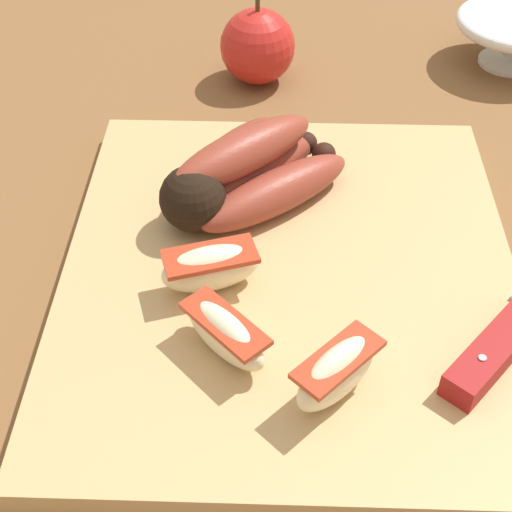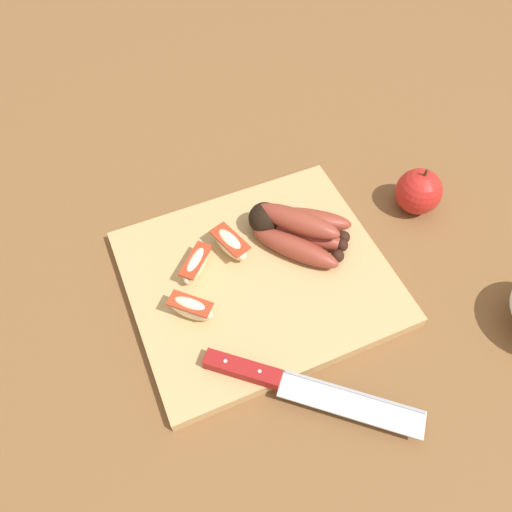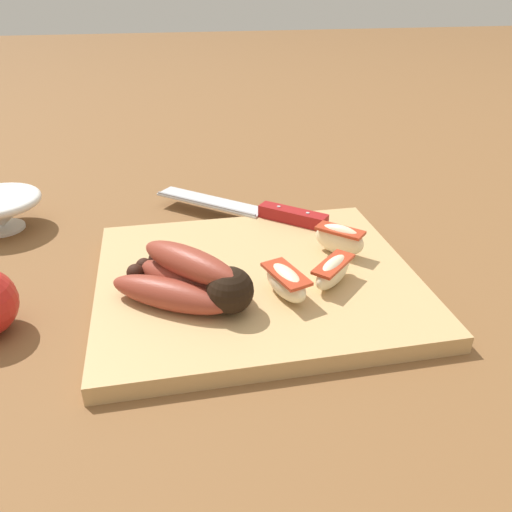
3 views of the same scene
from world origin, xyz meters
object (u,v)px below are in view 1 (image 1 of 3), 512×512
Objects in this scene: apple_wedge_near at (337,372)px; apple_wedge_middle at (225,333)px; apple_wedge_far at (211,267)px; whole_apple at (258,46)px; banana_bunch at (242,174)px.

apple_wedge_near reaches higher than apple_wedge_middle.
whole_apple is (0.31, -0.02, -0.00)m from apple_wedge_far.
apple_wedge_far is (0.09, 0.08, -0.00)m from apple_wedge_near.
apple_wedge_middle is 0.06m from apple_wedge_far.
whole_apple is at bearing -1.38° from apple_wedge_middle.
whole_apple is (0.37, -0.01, -0.00)m from apple_wedge_middle.
apple_wedge_near is at bearing -161.16° from banana_bunch.
apple_wedge_near is 0.07m from apple_wedge_middle.
apple_wedge_near is at bearing -137.67° from apple_wedge_far.
apple_wedge_near is 0.12m from apple_wedge_far.
banana_bunch is 1.90× the size of whole_apple.
apple_wedge_far is 0.85× the size of whole_apple.
whole_apple reaches higher than apple_wedge_middle.
whole_apple reaches higher than apple_wedge_near.
banana_bunch is 2.63× the size of apple_wedge_near.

